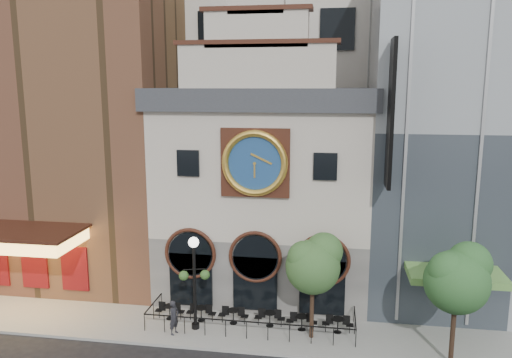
{
  "coord_description": "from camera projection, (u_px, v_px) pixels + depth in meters",
  "views": [
    {
      "loc": [
        4.01,
        -21.27,
        12.47
      ],
      "look_at": [
        -0.29,
        6.0,
        7.31
      ],
      "focal_mm": 35.0,
      "sensor_mm": 36.0,
      "label": 1
    }
  ],
  "objects": [
    {
      "name": "tree_right",
      "position": [
        458.0,
        277.0,
        21.74
      ],
      "size": [
        2.93,
        2.82,
        5.63
      ],
      "color": "#382619",
      "rests_on": "sidewalk"
    },
    {
      "name": "lamppost",
      "position": [
        194.0,
        273.0,
        25.19
      ],
      "size": [
        1.53,
        0.78,
        4.9
      ],
      "rotation": [
        0.0,
        0.0,
        0.26
      ],
      "color": "black",
      "rests_on": "sidewalk"
    },
    {
      "name": "bistro_0",
      "position": [
        170.0,
        311.0,
        26.71
      ],
      "size": [
        1.58,
        0.68,
        0.9
      ],
      "color": "black",
      "rests_on": "sidewalk"
    },
    {
      "name": "bistro_3",
      "position": [
        270.0,
        318.0,
        25.9
      ],
      "size": [
        1.58,
        0.68,
        0.9
      ],
      "color": "black",
      "rests_on": "sidewalk"
    },
    {
      "name": "bistro_4",
      "position": [
        302.0,
        321.0,
        25.5
      ],
      "size": [
        1.58,
        0.68,
        0.9
      ],
      "color": "black",
      "rests_on": "sidewalk"
    },
    {
      "name": "pedestrian",
      "position": [
        174.0,
        317.0,
        25.02
      ],
      "size": [
        0.6,
        0.74,
        1.76
      ],
      "primitive_type": "imported",
      "rotation": [
        0.0,
        0.0,
        1.25
      ],
      "color": "black",
      "rests_on": "sidewalk"
    },
    {
      "name": "bistro_2",
      "position": [
        233.0,
        315.0,
        26.19
      ],
      "size": [
        1.58,
        0.68,
        0.9
      ],
      "color": "black",
      "rests_on": "sidewalk"
    },
    {
      "name": "retail_building",
      "position": [
        489.0,
        126.0,
        29.4
      ],
      "size": [
        14.0,
        14.4,
        20.0
      ],
      "color": "gray",
      "rests_on": "ground"
    },
    {
      "name": "cafe_railing",
      "position": [
        251.0,
        318.0,
        25.87
      ],
      "size": [
        10.6,
        2.6,
        0.9
      ],
      "primitive_type": null,
      "color": "black",
      "rests_on": "sidewalk"
    },
    {
      "name": "sidewalk",
      "position": [
        251.0,
        328.0,
        25.97
      ],
      "size": [
        44.0,
        5.0,
        0.15
      ],
      "primitive_type": "cube",
      "color": "gray",
      "rests_on": "ground"
    },
    {
      "name": "ground",
      "position": [
        242.0,
        354.0,
        23.56
      ],
      "size": [
        120.0,
        120.0,
        0.0
      ],
      "primitive_type": "plane",
      "color": "black",
      "rests_on": "ground"
    },
    {
      "name": "tree_left",
      "position": [
        314.0,
        262.0,
        24.15
      ],
      "size": [
        2.77,
        2.66,
        5.33
      ],
      "color": "#382619",
      "rests_on": "sidewalk"
    },
    {
      "name": "clock_building",
      "position": [
        265.0,
        184.0,
        29.92
      ],
      "size": [
        12.6,
        8.78,
        18.65
      ],
      "color": "#605E5B",
      "rests_on": "ground"
    },
    {
      "name": "bistro_1",
      "position": [
        201.0,
        313.0,
        26.49
      ],
      "size": [
        1.58,
        0.68,
        0.9
      ],
      "color": "black",
      "rests_on": "sidewalk"
    },
    {
      "name": "bistro_5",
      "position": [
        338.0,
        324.0,
        25.22
      ],
      "size": [
        1.58,
        0.68,
        0.9
      ],
      "color": "black",
      "rests_on": "sidewalk"
    },
    {
      "name": "theater_building",
      "position": [
        75.0,
        84.0,
        32.9
      ],
      "size": [
        14.0,
        15.6,
        25.0
      ],
      "color": "brown",
      "rests_on": "ground"
    }
  ]
}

